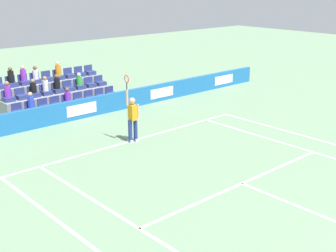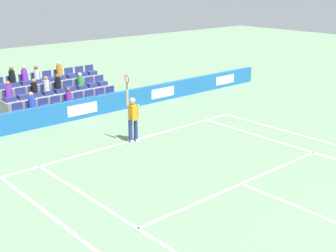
# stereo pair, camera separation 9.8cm
# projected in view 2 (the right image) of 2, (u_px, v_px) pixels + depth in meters

# --- Properties ---
(line_baseline) EXTENTS (10.97, 0.10, 0.01)m
(line_baseline) POSITION_uv_depth(u_px,v_px,m) (135.00, 140.00, 18.31)
(line_baseline) COLOR white
(line_baseline) RESTS_ON ground
(line_service) EXTENTS (8.23, 0.10, 0.01)m
(line_service) POSITION_uv_depth(u_px,v_px,m) (241.00, 184.00, 14.39)
(line_service) COLOR white
(line_service) RESTS_ON ground
(line_centre_service) EXTENTS (0.10, 6.40, 0.01)m
(line_centre_service) POSITION_uv_depth(u_px,v_px,m) (335.00, 222.00, 12.11)
(line_centre_service) COLOR white
(line_centre_service) RESTS_ON ground
(line_singles_sideline_left) EXTENTS (0.10, 11.89, 0.01)m
(line_singles_sideline_left) POSITION_uv_depth(u_px,v_px,m) (149.00, 236.00, 11.48)
(line_singles_sideline_left) COLOR white
(line_singles_sideline_left) RESTS_ON ground
(line_singles_sideline_right) EXTENTS (0.10, 11.89, 0.01)m
(line_singles_sideline_right) POSITION_uv_depth(u_px,v_px,m) (324.00, 156.00, 16.66)
(line_singles_sideline_right) COLOR white
(line_singles_sideline_right) RESTS_ON ground
(line_centre_mark) EXTENTS (0.10, 0.20, 0.01)m
(line_centre_mark) POSITION_uv_depth(u_px,v_px,m) (137.00, 140.00, 18.24)
(line_centre_mark) COLOR white
(line_centre_mark) RESTS_ON ground
(sponsor_barrier) EXTENTS (24.33, 0.22, 0.90)m
(sponsor_barrier) POSITION_uv_depth(u_px,v_px,m) (81.00, 109.00, 21.05)
(sponsor_barrier) COLOR #1E66AD
(sponsor_barrier) RESTS_ON ground
(tennis_player) EXTENTS (0.52, 0.39, 2.85)m
(tennis_player) POSITION_uv_depth(u_px,v_px,m) (133.00, 117.00, 17.86)
(tennis_player) COLOR navy
(tennis_player) RESTS_ON ground
(stadium_stand) EXTENTS (5.58, 2.85, 2.21)m
(stadium_stand) POSITION_uv_depth(u_px,v_px,m) (56.00, 97.00, 22.66)
(stadium_stand) COLOR gray
(stadium_stand) RESTS_ON ground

